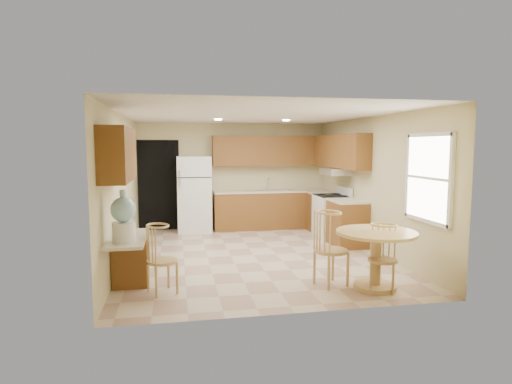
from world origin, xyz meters
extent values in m
plane|color=beige|center=(0.00, 0.00, 0.00)|extent=(5.50, 5.50, 0.00)
cube|color=white|center=(0.00, 0.00, 2.50)|extent=(4.50, 5.50, 0.02)
cube|color=#C5B685|center=(0.00, 2.75, 1.25)|extent=(4.50, 0.02, 2.50)
cube|color=#C5B685|center=(0.00, -2.75, 1.25)|extent=(4.50, 0.02, 2.50)
cube|color=#C5B685|center=(-2.25, 0.00, 1.25)|extent=(0.02, 5.50, 2.50)
cube|color=#C5B685|center=(2.25, 0.00, 1.25)|extent=(0.02, 5.50, 2.50)
cube|color=black|center=(-1.75, 2.73, 1.05)|extent=(0.90, 0.02, 2.10)
cube|color=brown|center=(0.88, 2.45, 0.43)|extent=(2.75, 0.60, 0.87)
cube|color=beige|center=(0.88, 2.45, 0.89)|extent=(2.75, 0.63, 0.04)
cube|color=brown|center=(1.95, 1.85, 0.43)|extent=(0.60, 0.59, 0.87)
cube|color=beige|center=(1.95, 1.85, 0.89)|extent=(0.63, 0.59, 0.04)
cube|color=brown|center=(1.95, 0.40, 0.43)|extent=(0.60, 0.80, 0.87)
cube|color=beige|center=(1.95, 0.40, 0.89)|extent=(0.63, 0.80, 0.04)
cube|color=brown|center=(0.88, 2.58, 1.85)|extent=(2.75, 0.33, 0.70)
cube|color=brown|center=(2.08, 1.21, 1.85)|extent=(0.33, 2.42, 0.70)
cube|color=brown|center=(-2.08, -1.60, 1.85)|extent=(0.33, 1.40, 0.70)
cube|color=silver|center=(0.85, 2.45, 0.91)|extent=(0.78, 0.44, 0.01)
cube|color=silver|center=(2.00, 1.18, 1.42)|extent=(0.50, 0.76, 0.14)
cube|color=brown|center=(-2.00, -1.32, 0.36)|extent=(0.48, 0.42, 0.72)
cube|color=beige|center=(-2.00, -1.70, 0.75)|extent=(0.50, 1.20, 0.04)
cube|color=white|center=(2.23, -1.85, 1.50)|extent=(0.05, 1.00, 1.20)
cube|color=white|center=(2.22, -1.85, 2.12)|extent=(0.05, 1.10, 0.06)
cube|color=white|center=(2.22, -1.85, 0.88)|extent=(0.05, 1.10, 0.06)
cube|color=white|center=(2.22, -2.38, 1.50)|extent=(0.05, 0.06, 1.28)
cube|color=white|center=(2.22, -1.32, 1.50)|extent=(0.05, 0.06, 1.28)
cylinder|color=white|center=(-0.50, 1.20, 2.48)|extent=(0.14, 0.14, 0.02)
cylinder|color=white|center=(0.90, 1.20, 2.48)|extent=(0.14, 0.14, 0.02)
cube|color=white|center=(-0.95, 2.40, 0.86)|extent=(0.76, 0.71, 1.73)
cube|color=black|center=(-0.95, 2.04, 1.27)|extent=(0.75, 0.01, 0.02)
cube|color=silver|center=(-1.27, 2.03, 1.17)|extent=(0.03, 0.03, 0.18)
cube|color=silver|center=(-1.27, 2.03, 1.37)|extent=(0.03, 0.03, 0.14)
cube|color=white|center=(1.92, 1.18, 0.45)|extent=(0.65, 0.76, 0.90)
cube|color=black|center=(1.92, 1.18, 0.91)|extent=(0.64, 0.75, 0.02)
cube|color=white|center=(2.20, 1.18, 1.00)|extent=(0.06, 0.76, 0.18)
cylinder|color=tan|center=(1.32, -2.10, 0.03)|extent=(0.59, 0.59, 0.06)
cylinder|color=tan|center=(1.32, -2.10, 0.39)|extent=(0.15, 0.15, 0.72)
cylinder|color=tan|center=(1.32, -2.10, 0.78)|extent=(1.09, 1.09, 0.04)
cylinder|color=tan|center=(0.77, -1.85, 0.50)|extent=(0.46, 0.46, 0.04)
cylinder|color=tan|center=(0.61, -1.68, 0.25)|extent=(0.04, 0.04, 0.50)
cylinder|color=tan|center=(0.94, -1.68, 0.25)|extent=(0.04, 0.04, 0.50)
cylinder|color=tan|center=(0.61, -2.01, 0.25)|extent=(0.04, 0.04, 0.50)
cylinder|color=tan|center=(0.94, -2.01, 0.25)|extent=(0.04, 0.04, 0.50)
cylinder|color=tan|center=(1.37, -2.20, 0.43)|extent=(0.40, 0.40, 0.04)
cylinder|color=tan|center=(1.23, -2.06, 0.21)|extent=(0.03, 0.03, 0.43)
cylinder|color=tan|center=(1.52, -2.06, 0.21)|extent=(0.03, 0.03, 0.43)
cylinder|color=tan|center=(1.23, -2.34, 0.21)|extent=(0.03, 0.03, 0.43)
cylinder|color=tan|center=(1.52, -2.34, 0.21)|extent=(0.03, 0.03, 0.43)
cylinder|color=tan|center=(-1.55, -1.74, 0.44)|extent=(0.41, 0.41, 0.04)
cylinder|color=tan|center=(-1.70, -1.59, 0.22)|extent=(0.03, 0.03, 0.44)
cylinder|color=tan|center=(-1.40, -1.59, 0.22)|extent=(0.03, 0.03, 0.44)
cylinder|color=tan|center=(-1.70, -1.89, 0.22)|extent=(0.03, 0.03, 0.44)
cylinder|color=tan|center=(-1.40, -1.89, 0.22)|extent=(0.03, 0.03, 0.44)
cylinder|color=white|center=(-2.00, -1.95, 0.89)|extent=(0.29, 0.29, 0.25)
sphere|color=#93C6E3|center=(-2.00, -1.95, 1.17)|extent=(0.31, 0.31, 0.31)
cylinder|color=#93C6E3|center=(-2.00, -1.95, 1.37)|extent=(0.08, 0.08, 0.09)
camera|label=1|loc=(-1.34, -7.42, 1.96)|focal=30.00mm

